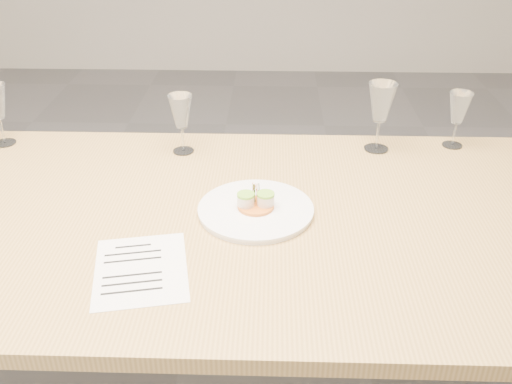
{
  "coord_description": "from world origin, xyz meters",
  "views": [
    {
      "loc": [
        0.31,
        -1.24,
        1.53
      ],
      "look_at": [
        0.28,
        0.03,
        0.8
      ],
      "focal_mm": 40.0,
      "sensor_mm": 36.0,
      "label": 1
    }
  ],
  "objects_px": {
    "dinner_plate": "(256,209)",
    "wine_glass_4": "(459,109)",
    "dining_table": "(152,234)",
    "recipe_sheet": "(141,269)",
    "wine_glass_2": "(181,113)",
    "wine_glass_3": "(381,104)"
  },
  "relations": [
    {
      "from": "dining_table",
      "to": "wine_glass_4",
      "type": "distance_m",
      "value": 1.01
    },
    {
      "from": "wine_glass_2",
      "to": "wine_glass_3",
      "type": "relative_size",
      "value": 0.86
    },
    {
      "from": "recipe_sheet",
      "to": "wine_glass_4",
      "type": "height_order",
      "value": "wine_glass_4"
    },
    {
      "from": "dining_table",
      "to": "wine_glass_3",
      "type": "distance_m",
      "value": 0.79
    },
    {
      "from": "dining_table",
      "to": "dinner_plate",
      "type": "distance_m",
      "value": 0.29
    },
    {
      "from": "recipe_sheet",
      "to": "wine_glass_4",
      "type": "relative_size",
      "value": 1.64
    },
    {
      "from": "wine_glass_2",
      "to": "wine_glass_3",
      "type": "distance_m",
      "value": 0.61
    },
    {
      "from": "recipe_sheet",
      "to": "dinner_plate",
      "type": "bearing_deg",
      "value": 33.44
    },
    {
      "from": "dinner_plate",
      "to": "recipe_sheet",
      "type": "height_order",
      "value": "dinner_plate"
    },
    {
      "from": "recipe_sheet",
      "to": "wine_glass_2",
      "type": "bearing_deg",
      "value": 77.64
    },
    {
      "from": "dining_table",
      "to": "dinner_plate",
      "type": "xyz_separation_m",
      "value": [
        0.28,
        0.01,
        0.08
      ]
    },
    {
      "from": "dining_table",
      "to": "wine_glass_2",
      "type": "distance_m",
      "value": 0.41
    },
    {
      "from": "wine_glass_2",
      "to": "dinner_plate",
      "type": "bearing_deg",
      "value": -56.11
    },
    {
      "from": "recipe_sheet",
      "to": "wine_glass_3",
      "type": "bearing_deg",
      "value": 34.58
    },
    {
      "from": "wine_glass_3",
      "to": "dining_table",
      "type": "bearing_deg",
      "value": -148.35
    },
    {
      "from": "dining_table",
      "to": "recipe_sheet",
      "type": "relative_size",
      "value": 8.21
    },
    {
      "from": "recipe_sheet",
      "to": "wine_glass_2",
      "type": "distance_m",
      "value": 0.62
    },
    {
      "from": "dining_table",
      "to": "wine_glass_3",
      "type": "bearing_deg",
      "value": 31.65
    },
    {
      "from": "wine_glass_2",
      "to": "wine_glass_4",
      "type": "bearing_deg",
      "value": 4.61
    },
    {
      "from": "dining_table",
      "to": "wine_glass_4",
      "type": "relative_size",
      "value": 13.43
    },
    {
      "from": "dinner_plate",
      "to": "wine_glass_4",
      "type": "relative_size",
      "value": 1.67
    },
    {
      "from": "dinner_plate",
      "to": "recipe_sheet",
      "type": "bearing_deg",
      "value": -135.2
    }
  ]
}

